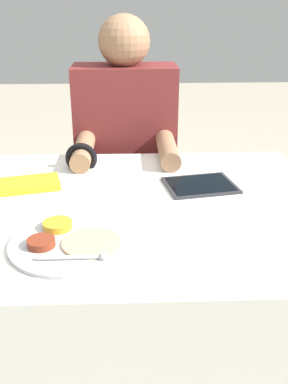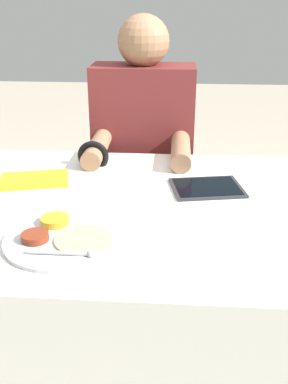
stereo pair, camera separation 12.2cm
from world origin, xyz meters
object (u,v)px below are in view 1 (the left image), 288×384
(thali_tray, at_px, (70,242))
(red_notebook, at_px, (25,185))
(tablet_device, at_px, (200,185))
(person_diner, at_px, (126,177))

(thali_tray, distance_m, red_notebook, 0.40)
(red_notebook, height_order, tablet_device, red_notebook)
(red_notebook, relative_size, person_diner, 0.19)
(tablet_device, bearing_deg, person_diner, 115.44)
(thali_tray, distance_m, tablet_device, 0.50)
(red_notebook, bearing_deg, thali_tray, -63.17)
(red_notebook, height_order, person_diner, person_diner)
(red_notebook, bearing_deg, tablet_device, -1.22)
(tablet_device, height_order, person_diner, person_diner)
(person_diner, bearing_deg, red_notebook, -123.12)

